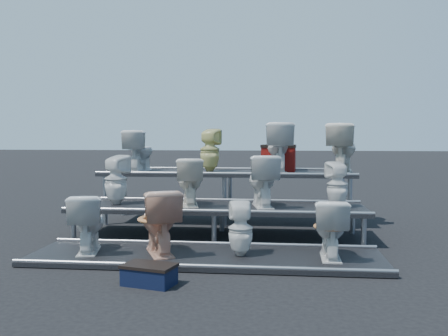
# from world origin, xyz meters

# --- Properties ---
(ground) EXTENTS (80.00, 80.00, 0.00)m
(ground) POSITION_xyz_m (0.00, 0.00, 0.00)
(ground) COLOR black
(ground) RESTS_ON ground
(tier_front) EXTENTS (4.20, 1.20, 0.06)m
(tier_front) POSITION_xyz_m (0.00, -1.30, 0.03)
(tier_front) COLOR black
(tier_front) RESTS_ON ground
(tier_mid) EXTENTS (4.20, 1.20, 0.46)m
(tier_mid) POSITION_xyz_m (0.00, 0.00, 0.23)
(tier_mid) COLOR black
(tier_mid) RESTS_ON ground
(tier_back) EXTENTS (4.20, 1.20, 0.86)m
(tier_back) POSITION_xyz_m (0.00, 1.30, 0.43)
(tier_back) COLOR black
(tier_back) RESTS_ON ground
(toilet_0) EXTENTS (0.54, 0.76, 0.71)m
(toilet_0) POSITION_xyz_m (-1.45, -1.30, 0.41)
(toilet_0) COLOR silver
(toilet_0) RESTS_ON tier_front
(toilet_1) EXTENTS (0.71, 0.88, 0.78)m
(toilet_1) POSITION_xyz_m (-0.56, -1.30, 0.45)
(toilet_1) COLOR tan
(toilet_1) RESTS_ON tier_front
(toilet_2) EXTENTS (0.33, 0.33, 0.64)m
(toilet_2) POSITION_xyz_m (0.42, -1.30, 0.38)
(toilet_2) COLOR silver
(toilet_2) RESTS_ON tier_front
(toilet_3) EXTENTS (0.40, 0.68, 0.69)m
(toilet_3) POSITION_xyz_m (1.46, -1.30, 0.40)
(toilet_3) COLOR silver
(toilet_3) RESTS_ON tier_front
(toilet_4) EXTENTS (0.44, 0.44, 0.73)m
(toilet_4) POSITION_xyz_m (-1.52, 0.00, 0.83)
(toilet_4) COLOR silver
(toilet_4) RESTS_ON tier_mid
(toilet_5) EXTENTS (0.51, 0.74, 0.69)m
(toilet_5) POSITION_xyz_m (-0.42, 0.00, 0.81)
(toilet_5) COLOR silver
(toilet_5) RESTS_ON tier_mid
(toilet_6) EXTENTS (0.55, 0.79, 0.74)m
(toilet_6) POSITION_xyz_m (0.63, 0.00, 0.83)
(toilet_6) COLOR silver
(toilet_6) RESTS_ON tier_mid
(toilet_7) EXTENTS (0.37, 0.37, 0.65)m
(toilet_7) POSITION_xyz_m (1.69, 0.00, 0.78)
(toilet_7) COLOR silver
(toilet_7) RESTS_ON tier_mid
(toilet_8) EXTENTS (0.46, 0.73, 0.70)m
(toilet_8) POSITION_xyz_m (-1.52, 1.30, 1.21)
(toilet_8) COLOR silver
(toilet_8) RESTS_ON tier_back
(toilet_9) EXTENTS (0.41, 0.41, 0.73)m
(toilet_9) POSITION_xyz_m (-0.30, 1.30, 1.23)
(toilet_9) COLOR #D7D484
(toilet_9) RESTS_ON tier_back
(toilet_10) EXTENTS (0.55, 0.86, 0.83)m
(toilet_10) POSITION_xyz_m (0.85, 1.30, 1.27)
(toilet_10) COLOR silver
(toilet_10) RESTS_ON tier_back
(toilet_11) EXTENTS (0.64, 0.88, 0.81)m
(toilet_11) POSITION_xyz_m (1.91, 1.30, 1.27)
(toilet_11) COLOR silver
(toilet_11) RESTS_ON tier_back
(red_crate) EXTENTS (0.59, 0.49, 0.41)m
(red_crate) POSITION_xyz_m (0.87, 1.49, 1.06)
(red_crate) COLOR maroon
(red_crate) RESTS_ON tier_back
(step_stool) EXTENTS (0.55, 0.41, 0.18)m
(step_stool) POSITION_xyz_m (-0.41, -2.35, 0.09)
(step_stool) COLOR black
(step_stool) RESTS_ON ground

